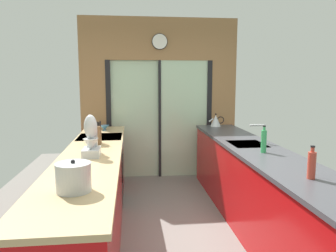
% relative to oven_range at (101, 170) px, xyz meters
% --- Properties ---
extents(ground_plane, '(5.04, 7.60, 0.02)m').
position_rel_oven_range_xyz_m(ground_plane, '(0.91, -0.65, -0.47)').
color(ground_plane, slate).
extents(back_wall_unit, '(2.64, 0.12, 2.70)m').
position_rel_oven_range_xyz_m(back_wall_unit, '(0.91, 1.15, 1.07)').
color(back_wall_unit, olive).
rests_on(back_wall_unit, ground_plane).
extents(left_counter_run, '(0.62, 3.80, 0.92)m').
position_rel_oven_range_xyz_m(left_counter_run, '(-0.00, -1.12, 0.01)').
color(left_counter_run, '#AD0C0F').
rests_on(left_counter_run, ground_plane).
extents(right_counter_run, '(0.62, 3.80, 0.92)m').
position_rel_oven_range_xyz_m(right_counter_run, '(1.82, -0.95, 0.01)').
color(right_counter_run, '#AD0C0F').
rests_on(right_counter_run, ground_plane).
extents(sink_faucet, '(0.19, 0.02, 0.23)m').
position_rel_oven_range_xyz_m(sink_faucet, '(1.96, -0.70, 0.62)').
color(sink_faucet, '#B7BABC').
rests_on(sink_faucet, right_counter_run).
extents(oven_range, '(0.60, 0.60, 0.92)m').
position_rel_oven_range_xyz_m(oven_range, '(0.00, 0.00, 0.00)').
color(oven_range, black).
rests_on(oven_range, ground_plane).
extents(mixing_bowl, '(0.14, 0.14, 0.08)m').
position_rel_oven_range_xyz_m(mixing_bowl, '(0.02, 0.55, 0.51)').
color(mixing_bowl, teal).
rests_on(mixing_bowl, left_counter_run).
extents(knife_block, '(0.09, 0.14, 0.28)m').
position_rel_oven_range_xyz_m(knife_block, '(0.02, -0.51, 0.58)').
color(knife_block, brown).
rests_on(knife_block, left_counter_run).
extents(stand_mixer, '(0.17, 0.27, 0.42)m').
position_rel_oven_range_xyz_m(stand_mixer, '(0.02, -1.13, 0.63)').
color(stand_mixer, '#B7BABC').
rests_on(stand_mixer, left_counter_run).
extents(stock_pot, '(0.24, 0.24, 0.22)m').
position_rel_oven_range_xyz_m(stock_pot, '(0.02, -2.18, 0.56)').
color(stock_pot, '#B7BABC').
rests_on(stock_pot, left_counter_run).
extents(kettle, '(0.26, 0.17, 0.21)m').
position_rel_oven_range_xyz_m(kettle, '(1.80, 0.78, 0.56)').
color(kettle, '#B7BABC').
rests_on(kettle, right_counter_run).
extents(soap_bottle_near, '(0.06, 0.06, 0.26)m').
position_rel_oven_range_xyz_m(soap_bottle_near, '(1.80, -2.10, 0.58)').
color(soap_bottle_near, '#B23D2D').
rests_on(soap_bottle_near, right_counter_run).
extents(soap_bottle_far, '(0.06, 0.06, 0.29)m').
position_rel_oven_range_xyz_m(soap_bottle_far, '(1.80, -1.17, 0.59)').
color(soap_bottle_far, '#339E56').
rests_on(soap_bottle_far, right_counter_run).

